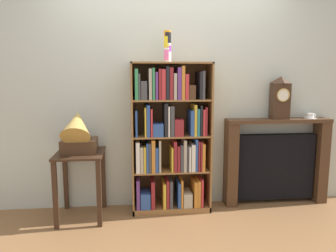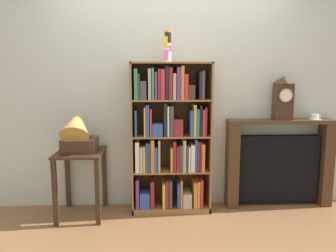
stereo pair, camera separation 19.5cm
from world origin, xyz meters
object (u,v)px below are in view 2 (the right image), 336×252
(gramophone, at_px, (78,131))
(fireplace_mantel, at_px, (278,163))
(cup_stack, at_px, (168,47))
(bookshelf, at_px, (170,141))
(side_table_left, at_px, (81,168))
(mantel_clock, at_px, (283,98))
(teacup_with_saucer, at_px, (315,117))

(gramophone, relative_size, fireplace_mantel, 0.43)
(cup_stack, distance_m, fireplace_mantel, 1.78)
(bookshelf, height_order, fireplace_mantel, bookshelf)
(bookshelf, distance_m, side_table_left, 0.97)
(fireplace_mantel, bearing_deg, mantel_clock, -75.32)
(fireplace_mantel, xyz_separation_m, teacup_with_saucer, (0.37, -0.02, 0.52))
(teacup_with_saucer, bearing_deg, mantel_clock, -179.67)
(cup_stack, height_order, side_table_left, cup_stack)
(side_table_left, bearing_deg, gramophone, -90.00)
(teacup_with_saucer, bearing_deg, bookshelf, -177.50)
(gramophone, height_order, mantel_clock, mantel_clock)
(mantel_clock, bearing_deg, gramophone, -173.85)
(cup_stack, bearing_deg, bookshelf, -37.41)
(cup_stack, distance_m, teacup_with_saucer, 1.78)
(gramophone, height_order, fireplace_mantel, gramophone)
(teacup_with_saucer, bearing_deg, gramophone, -174.69)
(cup_stack, bearing_deg, side_table_left, -172.48)
(teacup_with_saucer, bearing_deg, side_table_left, -176.18)
(fireplace_mantel, bearing_deg, gramophone, -173.31)
(bookshelf, height_order, cup_stack, cup_stack)
(fireplace_mantel, bearing_deg, bookshelf, -175.90)
(fireplace_mantel, distance_m, mantel_clock, 0.73)
(bookshelf, bearing_deg, gramophone, -169.95)
(cup_stack, bearing_deg, fireplace_mantel, 3.08)
(gramophone, bearing_deg, cup_stack, 11.59)
(bookshelf, xyz_separation_m, fireplace_mantel, (1.22, 0.09, -0.28))
(side_table_left, bearing_deg, mantel_clock, 4.41)
(side_table_left, xyz_separation_m, mantel_clock, (2.16, 0.17, 0.70))
(side_table_left, height_order, fireplace_mantel, fireplace_mantel)
(side_table_left, bearing_deg, teacup_with_saucer, 3.82)
(gramophone, bearing_deg, fireplace_mantel, 6.69)
(gramophone, bearing_deg, bookshelf, 10.05)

